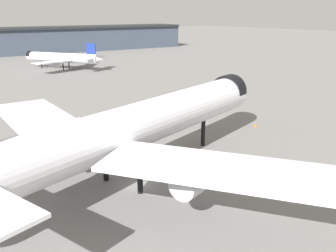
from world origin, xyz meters
name	(u,v)px	position (x,y,z in m)	size (l,w,h in m)	color
ground	(141,186)	(0.00, 0.00, 0.00)	(900.00, 900.00, 0.00)	slate
airliner_near_gate	(133,128)	(0.33, 2.09, 8.25)	(65.78, 58.87, 18.72)	white
airliner_far_taxiway	(62,58)	(37.95, 113.92, 5.08)	(32.60, 36.26, 11.52)	silver
traffic_cone_near_nose	(256,125)	(36.09, 8.22, 0.39)	(0.62, 0.62, 0.78)	#F2600C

